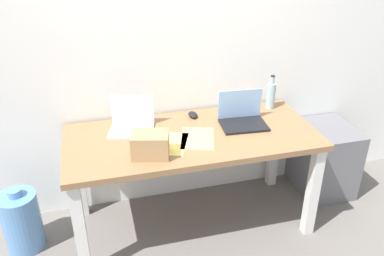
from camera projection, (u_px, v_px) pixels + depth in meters
name	position (u px, v px, depth m)	size (l,w,h in m)	color
ground_plane	(192.00, 221.00, 3.04)	(8.00, 8.00, 0.00)	slate
back_wall	(176.00, 35.00, 2.80)	(5.20, 0.08, 2.60)	white
desk	(192.00, 148.00, 2.74)	(1.67, 0.74, 0.74)	olive
laptop_left	(132.00, 123.00, 2.74)	(0.34, 0.30, 0.22)	silver
laptop_right	(242.00, 118.00, 2.81)	(0.33, 0.25, 0.23)	black
beer_bottle	(271.00, 95.00, 3.02)	(0.06, 0.06, 0.26)	#99B7C1
computer_mouse	(193.00, 115.00, 2.92)	(0.06, 0.10, 0.03)	black
cardboard_box	(150.00, 145.00, 2.43)	(0.22, 0.16, 0.15)	tan
paper_yellow_folder	(170.00, 143.00, 2.59)	(0.21, 0.30, 0.00)	#F4E06B
paper_sheet_center	(198.00, 138.00, 2.64)	(0.21, 0.30, 0.00)	#F4E06B
water_cooler_jug	(22.00, 221.00, 2.72)	(0.25, 0.25, 0.47)	#598CC6
filing_cabinet	(324.00, 159.00, 3.29)	(0.40, 0.48, 0.57)	slate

